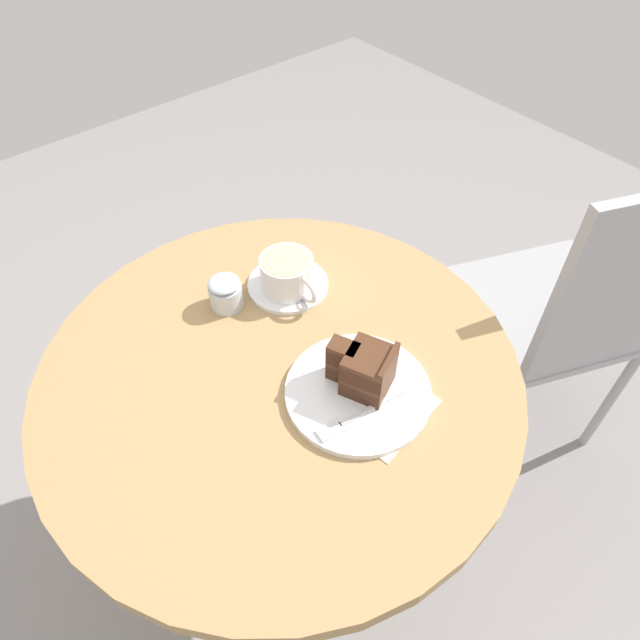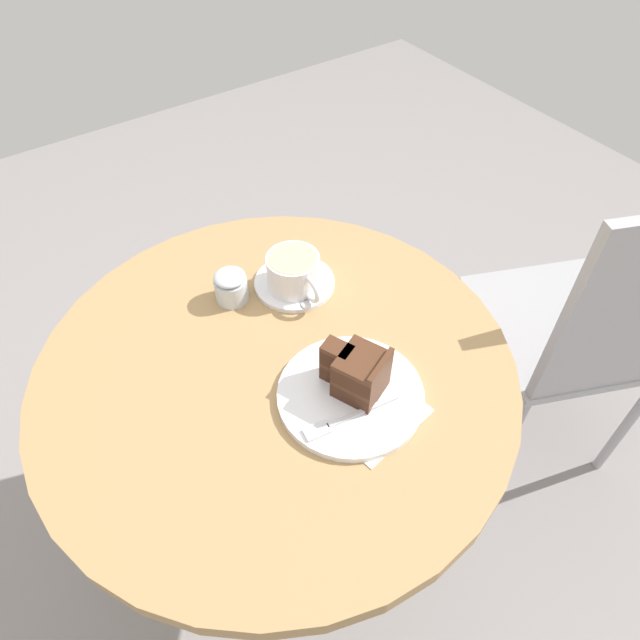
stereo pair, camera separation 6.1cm
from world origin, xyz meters
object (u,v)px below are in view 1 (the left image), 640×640
(fork, at_px, (352,418))
(cafe_chair, at_px, (581,307))
(cake_slice, at_px, (365,369))
(coffee_cup, at_px, (288,274))
(napkin, at_px, (373,402))
(cake_plate, at_px, (358,392))
(sugar_pot, at_px, (226,293))
(teaspoon, at_px, (308,296))
(saucer, at_px, (288,285))

(fork, height_order, cafe_chair, cafe_chair)
(cake_slice, bearing_deg, coffee_cup, 169.81)
(napkin, bearing_deg, cake_slice, 169.32)
(cake_plate, relative_size, sugar_pot, 3.71)
(fork, distance_m, sugar_pot, 0.33)
(coffee_cup, relative_size, sugar_pot, 2.11)
(teaspoon, height_order, cafe_chair, cafe_chair)
(saucer, xyz_separation_m, coffee_cup, (0.01, -0.01, 0.04))
(cake_plate, height_order, sugar_pot, sugar_pot)
(cafe_chair, bearing_deg, cake_plate, 16.77)
(cake_plate, xyz_separation_m, cake_slice, (-0.00, 0.01, 0.04))
(coffee_cup, bearing_deg, napkin, -10.24)
(cafe_chair, bearing_deg, coffee_cup, -6.82)
(coffee_cup, height_order, cake_slice, cake_slice)
(teaspoon, xyz_separation_m, cake_slice, (0.21, -0.06, 0.04))
(cake_plate, xyz_separation_m, napkin, (0.03, 0.01, -0.00))
(napkin, height_order, cafe_chair, cafe_chair)
(cafe_chair, distance_m, sugar_pot, 0.77)
(cake_plate, height_order, cake_slice, cake_slice)
(teaspoon, relative_size, cake_plate, 0.38)
(cake_plate, bearing_deg, napkin, 16.06)
(cake_slice, bearing_deg, saucer, 168.93)
(teaspoon, bearing_deg, cake_slice, 43.63)
(teaspoon, distance_m, sugar_pot, 0.14)
(saucer, bearing_deg, cafe_chair, 59.40)
(sugar_pot, bearing_deg, fork, 0.81)
(coffee_cup, distance_m, fork, 0.30)
(fork, bearing_deg, coffee_cup, -101.48)
(cake_plate, height_order, cafe_chair, cafe_chair)
(fork, xyz_separation_m, sugar_pot, (-0.33, -0.00, 0.02))
(cafe_chair, relative_size, sugar_pot, 14.58)
(saucer, bearing_deg, sugar_pot, -106.41)
(coffee_cup, relative_size, napkin, 0.72)
(cake_slice, height_order, sugar_pot, cake_slice)
(cafe_chair, xyz_separation_m, sugar_pot, (-0.36, -0.66, 0.20))
(cake_plate, relative_size, napkin, 1.26)
(teaspoon, relative_size, cafe_chair, 0.10)
(napkin, bearing_deg, fork, -82.44)
(napkin, bearing_deg, cafe_chair, 86.43)
(coffee_cup, relative_size, fork, 0.83)
(cafe_chair, height_order, sugar_pot, cafe_chair)
(cake_plate, height_order, napkin, cake_plate)
(sugar_pot, bearing_deg, teaspoon, 54.48)
(teaspoon, height_order, fork, fork)
(coffee_cup, bearing_deg, cafe_chair, 60.39)
(saucer, relative_size, fork, 0.95)
(fork, relative_size, cafe_chair, 0.17)
(cake_plate, xyz_separation_m, cafe_chair, (0.06, 0.61, -0.17))
(coffee_cup, bearing_deg, sugar_pot, -111.73)
(cake_plate, bearing_deg, fork, -52.02)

